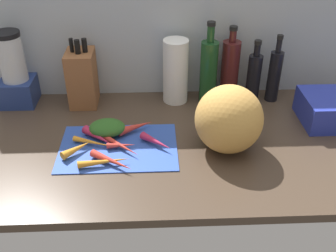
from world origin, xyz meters
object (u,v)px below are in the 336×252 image
object	(u,v)px
carrot_7	(104,162)
paper_towel_roll	(175,71)
bottle_3	(274,75)
bottle_0	(209,71)
winter_squash	(229,119)
bottle_2	(254,76)
carrot_5	(77,149)
blender_appliance	(15,74)
carrot_8	(92,142)
carrot_1	(121,146)
knife_block	(82,78)
carrot_6	(97,136)
carrot_2	(156,142)
carrot_4	(112,161)
carrot_3	(121,145)
bottle_1	(230,69)
cutting_board	(118,147)
carrot_0	(135,127)

from	to	relation	value
carrot_7	paper_towel_roll	distance (cm)	52.86
bottle_3	bottle_0	bearing A→B (deg)	-179.95
winter_squash	bottle_2	world-z (taller)	bottle_2
carrot_5	carrot_7	bearing A→B (deg)	-35.95
bottle_2	blender_appliance	bearing A→B (deg)	179.30
winter_squash	carrot_8	bearing A→B (deg)	176.64
carrot_1	knife_block	bearing A→B (deg)	116.33
carrot_6	carrot_2	bearing A→B (deg)	-10.99
carrot_2	winter_squash	world-z (taller)	winter_squash
blender_appliance	carrot_6	bearing A→B (deg)	-40.64
carrot_5	carrot_4	bearing A→B (deg)	-29.80
carrot_3	carrot_8	xyz separation A→B (cm)	(-10.34, 2.29, 0.01)
bottle_1	blender_appliance	bearing A→B (deg)	-179.20
cutting_board	carrot_6	world-z (taller)	carrot_6
carrot_4	blender_appliance	world-z (taller)	blender_appliance
blender_appliance	bottle_2	world-z (taller)	blender_appliance
carrot_0	bottle_1	distance (cm)	48.37
cutting_board	bottle_2	distance (cm)	65.02
carrot_1	carrot_7	bearing A→B (deg)	-119.63
carrot_6	bottle_1	xyz separation A→B (cm)	(52.69, 31.77, 10.72)
winter_squash	paper_towel_roll	world-z (taller)	paper_towel_roll
carrot_8	paper_towel_roll	xyz separation A→B (cm)	(31.38, 32.87, 11.60)
carrot_2	blender_appliance	size ratio (longest dim) A/B	0.43
bottle_2	bottle_3	xyz separation A→B (cm)	(8.41, -0.48, 0.75)
carrot_2	carrot_3	distance (cm)	12.38
cutting_board	bottle_1	distance (cm)	58.92
cutting_board	carrot_8	bearing A→B (deg)	172.51
carrot_3	winter_squash	bearing A→B (deg)	-0.77
carrot_6	winter_squash	world-z (taller)	winter_squash
carrot_2	paper_towel_roll	distance (cm)	37.00
carrot_6	carrot_4	bearing A→B (deg)	-66.60
carrot_1	bottle_3	world-z (taller)	bottle_3
carrot_4	bottle_1	distance (cm)	66.40
carrot_2	blender_appliance	xyz separation A→B (cm)	(-56.68, 34.64, 11.16)
bottle_3	knife_block	bearing A→B (deg)	179.78
carrot_7	paper_towel_roll	bearing A→B (deg)	59.64
cutting_board	bottle_3	world-z (taller)	bottle_3
carrot_3	carrot_8	world-z (taller)	same
carrot_3	carrot_8	size ratio (longest dim) A/B	0.69
carrot_5	carrot_6	bearing A→B (deg)	48.44
carrot_6	paper_towel_roll	size ratio (longest dim) A/B	0.51
carrot_3	carrot_5	world-z (taller)	carrot_5
paper_towel_roll	bottle_0	size ratio (longest dim) A/B	0.78
carrot_8	bottle_0	bearing A→B (deg)	35.18
carrot_8	carrot_2	bearing A→B (deg)	-3.27
carrot_6	bottle_3	distance (cm)	77.10
carrot_0	carrot_3	size ratio (longest dim) A/B	1.38
carrot_6	bottle_0	xyz separation A→B (cm)	(43.33, 28.84, 11.61)
carrot_1	knife_block	world-z (taller)	knife_block
cutting_board	carrot_2	distance (cm)	13.57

